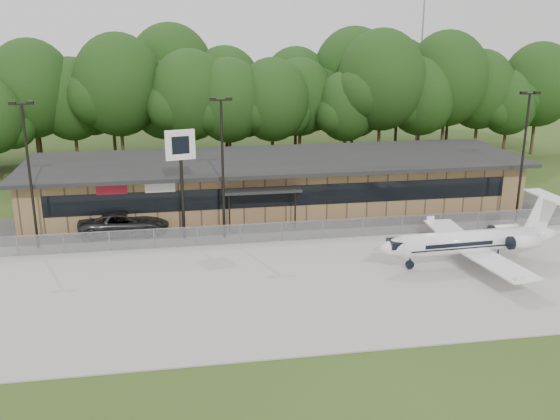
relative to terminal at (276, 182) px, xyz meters
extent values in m
plane|color=#354719|center=(0.00, -23.94, -2.18)|extent=(160.00, 160.00, 0.00)
cube|color=#9E9B93|center=(0.00, -15.94, -2.14)|extent=(64.00, 18.00, 0.08)
cube|color=#383835|center=(0.00, -4.44, -2.15)|extent=(50.00, 9.00, 0.06)
cube|color=olive|center=(0.00, 0.06, -0.18)|extent=(40.00, 10.00, 4.00)
cube|color=black|center=(0.00, -4.96, 0.12)|extent=(36.00, 0.08, 1.60)
cube|color=black|center=(0.00, -0.44, 1.97)|extent=(41.00, 11.50, 0.30)
cube|color=black|center=(-2.00, -5.54, 0.82)|extent=(6.00, 1.60, 0.20)
cube|color=maroon|center=(-13.00, -4.99, 1.22)|extent=(2.20, 0.06, 0.70)
cube|color=silver|center=(-9.50, -4.99, 1.22)|extent=(2.20, 0.06, 0.70)
cube|color=gray|center=(0.00, -8.94, -1.43)|extent=(46.00, 0.03, 1.50)
cube|color=gray|center=(0.00, -8.94, -0.68)|extent=(46.00, 0.04, 0.04)
cylinder|color=gray|center=(22.00, 24.06, 10.32)|extent=(0.20, 0.20, 25.00)
cylinder|color=black|center=(-18.00, -7.44, 2.82)|extent=(0.18, 0.18, 10.00)
cube|color=black|center=(-18.00, -7.44, 7.87)|extent=(1.20, 0.12, 0.12)
cube|color=black|center=(-18.55, -7.44, 7.94)|extent=(0.45, 0.30, 0.22)
cube|color=black|center=(-17.45, -7.44, 7.94)|extent=(0.45, 0.30, 0.22)
cylinder|color=black|center=(-5.00, -7.44, 2.82)|extent=(0.18, 0.18, 10.00)
cube|color=black|center=(-5.00, -7.44, 7.87)|extent=(1.20, 0.12, 0.12)
cube|color=black|center=(-5.55, -7.44, 7.94)|extent=(0.45, 0.30, 0.22)
cube|color=black|center=(-4.45, -7.44, 7.94)|extent=(0.45, 0.30, 0.22)
cylinder|color=black|center=(18.00, -7.44, 2.82)|extent=(0.18, 0.18, 10.00)
cube|color=black|center=(18.00, -7.44, 7.87)|extent=(1.20, 0.12, 0.12)
cube|color=black|center=(17.45, -7.44, 7.94)|extent=(0.45, 0.30, 0.22)
cube|color=black|center=(18.55, -7.44, 7.94)|extent=(0.45, 0.30, 0.22)
cylinder|color=white|center=(9.97, -15.36, -0.61)|extent=(9.25, 1.90, 1.47)
cone|color=white|center=(4.46, -15.61, -0.61)|extent=(1.91, 1.56, 1.47)
cone|color=white|center=(15.58, -15.09, -0.47)|extent=(2.09, 1.56, 1.47)
cube|color=white|center=(10.57, -18.37, -1.03)|extent=(2.28, 5.61, 0.11)
cube|color=white|center=(10.29, -12.30, -1.03)|extent=(2.28, 5.61, 0.11)
cylinder|color=white|center=(13.33, -16.35, -0.47)|extent=(2.06, 0.92, 0.83)
cylinder|color=white|center=(13.23, -14.05, -0.47)|extent=(2.06, 0.92, 0.83)
cube|color=white|center=(15.12, -15.11, 0.86)|extent=(2.26, 0.23, 2.77)
cube|color=white|center=(15.67, -15.09, 2.01)|extent=(1.39, 4.28, 0.09)
cube|color=black|center=(5.10, -15.58, -0.36)|extent=(0.97, 1.15, 0.46)
cube|color=black|center=(11.63, -15.28, -1.85)|extent=(0.84, 2.24, 0.64)
cylinder|color=black|center=(6.11, -15.54, -1.85)|extent=(0.58, 0.58, 0.20)
imported|color=#2B2A2D|center=(-12.25, -5.38, -1.27)|extent=(6.57, 3.10, 1.81)
cylinder|color=black|center=(-7.89, -7.14, 1.64)|extent=(0.28, 0.28, 7.63)
cube|color=silver|center=(-7.89, -7.14, 4.79)|extent=(2.10, 0.72, 2.10)
cube|color=black|center=(-7.87, -7.26, 4.79)|extent=(1.22, 0.32, 1.24)
camera|label=1|loc=(-8.19, -50.51, 13.06)|focal=40.00mm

